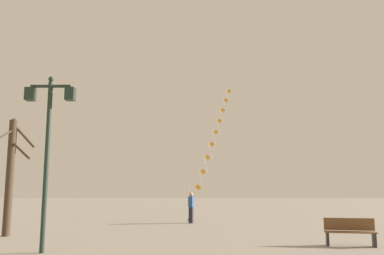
{
  "coord_description": "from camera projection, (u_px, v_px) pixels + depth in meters",
  "views": [
    {
      "loc": [
        1.01,
        -2.71,
        1.79
      ],
      "look_at": [
        0.83,
        16.55,
        4.79
      ],
      "focal_mm": 38.07,
      "sensor_mm": 36.0,
      "label": 1
    }
  ],
  "objects": [
    {
      "name": "ground_plane",
      "position": [
        177.0,
        224.0,
        22.17
      ],
      "size": [
        160.0,
        160.0,
        0.0
      ],
      "primitive_type": "plane",
      "color": "gray"
    },
    {
      "name": "twin_lantern_lamp_post",
      "position": [
        48.0,
        129.0,
        12.37
      ],
      "size": [
        1.52,
        0.28,
        5.3
      ],
      "color": "#1E2D23",
      "rests_on": "ground_plane"
    },
    {
      "name": "park_bench",
      "position": [
        350.0,
        232.0,
        13.36
      ],
      "size": [
        1.66,
        0.77,
        0.89
      ],
      "rotation": [
        0.0,
        0.0,
        -0.22
      ],
      "color": "brown",
      "rests_on": "ground_plane"
    },
    {
      "name": "bare_tree",
      "position": [
        11.0,
        172.0,
        16.54
      ],
      "size": [
        1.46,
        2.17,
        4.77
      ],
      "color": "#423323",
      "rests_on": "ground_plane"
    },
    {
      "name": "kite_train",
      "position": [
        214.0,
        139.0,
        30.09
      ],
      "size": [
        3.57,
        10.02,
        10.56
      ],
      "color": "brown",
      "rests_on": "ground_plane"
    },
    {
      "name": "kite_flyer",
      "position": [
        191.0,
        207.0,
        22.8
      ],
      "size": [
        0.32,
        0.63,
        1.71
      ],
      "rotation": [
        0.0,
        0.0,
        1.33
      ],
      "color": "#1E1E2D",
      "rests_on": "ground_plane"
    }
  ]
}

